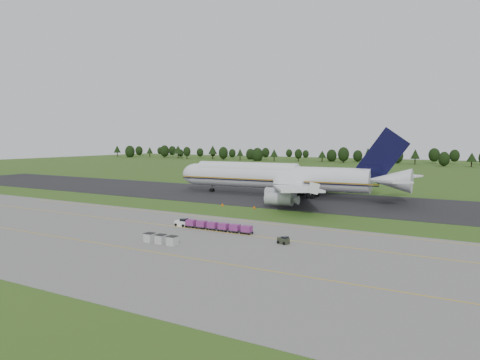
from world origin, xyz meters
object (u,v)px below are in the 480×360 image
Objects in this scene: uld_row at (161,239)px; edge_markers at (238,207)px; aircraft at (280,177)px; baggage_train at (211,225)px; utility_cart at (283,241)px.

edge_markers is (-9.45, 40.85, -0.55)m from uld_row.
aircraft is 26.85m from edge_markers.
aircraft reaches higher than baggage_train.
baggage_train is 1.75× the size of edge_markers.
uld_row is at bearing -81.13° from aircraft.
utility_cart is at bearing -63.91° from aircraft.
uld_row is (10.48, -67.11, -4.97)m from aircraft.
uld_row is at bearing -76.97° from edge_markers.
utility_cart is 0.33× the size of uld_row.
uld_row is (-17.46, -10.06, 0.27)m from utility_cart.
uld_row reaches higher than utility_cart.
aircraft is at bearing 101.81° from baggage_train.
utility_cart reaches higher than edge_markers.
edge_markers is at bearing -87.77° from aircraft.
baggage_train reaches higher than edge_markers.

